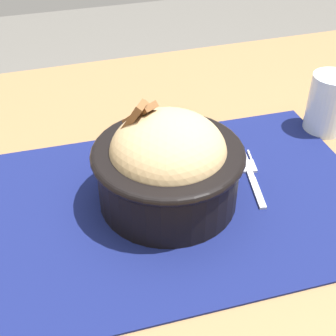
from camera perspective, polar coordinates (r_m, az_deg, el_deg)
table at (r=0.63m, az=2.74°, el=-9.39°), size 1.35×0.94×0.73m
placemat at (r=0.59m, az=2.74°, el=-3.95°), size 0.49×0.35×0.00m
bowl at (r=0.56m, az=0.01°, el=0.56°), size 0.19×0.19×0.14m
fork at (r=0.64m, az=10.17°, el=-0.80°), size 0.04×0.12×0.00m
drinking_glass at (r=0.75m, az=19.09°, el=7.16°), size 0.06×0.06×0.09m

